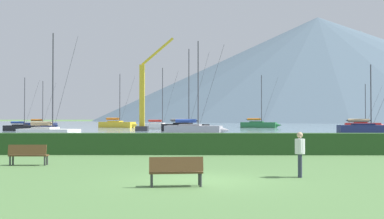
{
  "coord_description": "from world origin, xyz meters",
  "views": [
    {
      "loc": [
        -0.13,
        -15.2,
        2.17
      ],
      "look_at": [
        -0.92,
        57.89,
        3.55
      ],
      "focal_mm": 41.3,
      "sensor_mm": 36.0,
      "label": 1
    }
  ],
  "objects_px": {
    "sailboat_slip_8": "(367,128)",
    "sailboat_slip_12": "(118,124)",
    "park_bench_under_tree": "(28,154)",
    "sailboat_slip_3": "(194,129)",
    "dock_crane": "(143,102)",
    "sailboat_slip_1": "(186,127)",
    "sailboat_slip_2": "(49,133)",
    "sailboat_slip_6": "(259,124)",
    "person_standing_walker": "(300,151)",
    "sailboat_slip_5": "(363,125)",
    "sailboat_slip_9": "(22,128)",
    "park_bench_near_path": "(176,170)",
    "sailboat_slip_0": "(41,125)",
    "sailboat_slip_10": "(160,126)"
  },
  "relations": [
    {
      "from": "sailboat_slip_9",
      "to": "sailboat_slip_10",
      "type": "height_order",
      "value": "sailboat_slip_10"
    },
    {
      "from": "sailboat_slip_8",
      "to": "park_bench_near_path",
      "type": "height_order",
      "value": "sailboat_slip_8"
    },
    {
      "from": "sailboat_slip_5",
      "to": "sailboat_slip_6",
      "type": "distance_m",
      "value": 21.65
    },
    {
      "from": "sailboat_slip_3",
      "to": "dock_crane",
      "type": "distance_m",
      "value": 17.52
    },
    {
      "from": "sailboat_slip_6",
      "to": "sailboat_slip_12",
      "type": "bearing_deg",
      "value": -163.67
    },
    {
      "from": "sailboat_slip_0",
      "to": "dock_crane",
      "type": "distance_m",
      "value": 33.32
    },
    {
      "from": "sailboat_slip_0",
      "to": "sailboat_slip_6",
      "type": "relative_size",
      "value": 0.87
    },
    {
      "from": "sailboat_slip_5",
      "to": "sailboat_slip_8",
      "type": "xyz_separation_m",
      "value": [
        -11.69,
        -32.63,
        0.03
      ]
    },
    {
      "from": "sailboat_slip_6",
      "to": "sailboat_slip_1",
      "type": "bearing_deg",
      "value": -101.74
    },
    {
      "from": "sailboat_slip_3",
      "to": "sailboat_slip_8",
      "type": "xyz_separation_m",
      "value": [
        23.67,
        3.35,
        -0.01
      ]
    },
    {
      "from": "sailboat_slip_1",
      "to": "sailboat_slip_6",
      "type": "height_order",
      "value": "sailboat_slip_1"
    },
    {
      "from": "sailboat_slip_1",
      "to": "park_bench_under_tree",
      "type": "xyz_separation_m",
      "value": [
        -5.94,
        -50.86,
        -0.2
      ]
    },
    {
      "from": "sailboat_slip_2",
      "to": "sailboat_slip_6",
      "type": "height_order",
      "value": "sailboat_slip_6"
    },
    {
      "from": "sailboat_slip_2",
      "to": "sailboat_slip_12",
      "type": "xyz_separation_m",
      "value": [
        -2.48,
        52.95,
        0.14
      ]
    },
    {
      "from": "sailboat_slip_12",
      "to": "park_bench_under_tree",
      "type": "xyz_separation_m",
      "value": [
        9.99,
        -78.08,
        -0.24
      ]
    },
    {
      "from": "sailboat_slip_2",
      "to": "sailboat_slip_3",
      "type": "relative_size",
      "value": 0.89
    },
    {
      "from": "sailboat_slip_10",
      "to": "park_bench_under_tree",
      "type": "bearing_deg",
      "value": -77.3
    },
    {
      "from": "sailboat_slip_3",
      "to": "sailboat_slip_9",
      "type": "height_order",
      "value": "sailboat_slip_3"
    },
    {
      "from": "sailboat_slip_12",
      "to": "park_bench_near_path",
      "type": "height_order",
      "value": "sailboat_slip_12"
    },
    {
      "from": "sailboat_slip_9",
      "to": "person_standing_walker",
      "type": "height_order",
      "value": "sailboat_slip_9"
    },
    {
      "from": "sailboat_slip_2",
      "to": "sailboat_slip_6",
      "type": "bearing_deg",
      "value": 81.67
    },
    {
      "from": "sailboat_slip_9",
      "to": "park_bench_near_path",
      "type": "bearing_deg",
      "value": -54.28
    },
    {
      "from": "sailboat_slip_8",
      "to": "dock_crane",
      "type": "height_order",
      "value": "dock_crane"
    },
    {
      "from": "sailboat_slip_0",
      "to": "sailboat_slip_6",
      "type": "distance_m",
      "value": 47.15
    },
    {
      "from": "sailboat_slip_3",
      "to": "sailboat_slip_9",
      "type": "bearing_deg",
      "value": 164.48
    },
    {
      "from": "park_bench_under_tree",
      "to": "park_bench_near_path",
      "type": "bearing_deg",
      "value": -41.87
    },
    {
      "from": "sailboat_slip_2",
      "to": "sailboat_slip_12",
      "type": "height_order",
      "value": "sailboat_slip_12"
    },
    {
      "from": "sailboat_slip_9",
      "to": "sailboat_slip_10",
      "type": "distance_m",
      "value": 24.55
    },
    {
      "from": "sailboat_slip_8",
      "to": "sailboat_slip_12",
      "type": "height_order",
      "value": "sailboat_slip_12"
    },
    {
      "from": "sailboat_slip_8",
      "to": "sailboat_slip_12",
      "type": "relative_size",
      "value": 0.79
    },
    {
      "from": "sailboat_slip_5",
      "to": "park_bench_near_path",
      "type": "xyz_separation_m",
      "value": [
        -35.7,
        -79.42,
        -0.14
      ]
    },
    {
      "from": "sailboat_slip_1",
      "to": "dock_crane",
      "type": "height_order",
      "value": "dock_crane"
    },
    {
      "from": "park_bench_near_path",
      "to": "sailboat_slip_1",
      "type": "bearing_deg",
      "value": 84.45
    },
    {
      "from": "sailboat_slip_8",
      "to": "park_bench_under_tree",
      "type": "distance_m",
      "value": 51.14
    },
    {
      "from": "sailboat_slip_1",
      "to": "sailboat_slip_12",
      "type": "height_order",
      "value": "sailboat_slip_1"
    },
    {
      "from": "sailboat_slip_0",
      "to": "sailboat_slip_12",
      "type": "xyz_separation_m",
      "value": [
        15.79,
        3.97,
        0.11
      ]
    },
    {
      "from": "sailboat_slip_1",
      "to": "person_standing_walker",
      "type": "height_order",
      "value": "sailboat_slip_1"
    },
    {
      "from": "sailboat_slip_1",
      "to": "sailboat_slip_2",
      "type": "relative_size",
      "value": 1.22
    },
    {
      "from": "sailboat_slip_1",
      "to": "person_standing_walker",
      "type": "relative_size",
      "value": 8.03
    },
    {
      "from": "person_standing_walker",
      "to": "dock_crane",
      "type": "height_order",
      "value": "dock_crane"
    },
    {
      "from": "sailboat_slip_1",
      "to": "dock_crane",
      "type": "xyz_separation_m",
      "value": [
        -7.03,
        1.24,
        4.04
      ]
    },
    {
      "from": "sailboat_slip_5",
      "to": "sailboat_slip_3",
      "type": "bearing_deg",
      "value": -120.11
    },
    {
      "from": "person_standing_walker",
      "to": "sailboat_slip_5",
      "type": "bearing_deg",
      "value": 77.3
    },
    {
      "from": "sailboat_slip_12",
      "to": "park_bench_near_path",
      "type": "relative_size",
      "value": 6.91
    },
    {
      "from": "sailboat_slip_9",
      "to": "park_bench_near_path",
      "type": "relative_size",
      "value": 5.12
    },
    {
      "from": "sailboat_slip_10",
      "to": "dock_crane",
      "type": "bearing_deg",
      "value": -85.5
    },
    {
      "from": "sailboat_slip_3",
      "to": "dock_crane",
      "type": "bearing_deg",
      "value": 132.77
    },
    {
      "from": "sailboat_slip_6",
      "to": "sailboat_slip_8",
      "type": "height_order",
      "value": "sailboat_slip_6"
    },
    {
      "from": "sailboat_slip_3",
      "to": "park_bench_near_path",
      "type": "bearing_deg",
      "value": -77.41
    },
    {
      "from": "sailboat_slip_2",
      "to": "sailboat_slip_12",
      "type": "relative_size",
      "value": 0.91
    }
  ]
}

